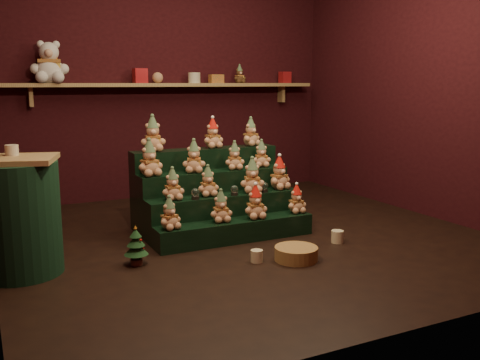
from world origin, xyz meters
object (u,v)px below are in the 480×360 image
white_bear (49,57)px  snow_globe_b (234,190)px  snow_globe_c (264,187)px  mug_left (257,256)px  mini_christmas_tree (136,246)px  mug_right (337,237)px  side_table (18,217)px  brown_bear (240,74)px  snow_globe_a (195,194)px  riser_tier_front (236,231)px  wicker_basket (296,254)px

white_bear → snow_globe_b: bearing=-45.8°
snow_globe_c → mug_left: bearing=-122.6°
mini_christmas_tree → mug_right: (1.66, -0.20, -0.09)m
side_table → white_bear: size_ratio=1.55×
snow_globe_c → mini_christmas_tree: snow_globe_c is taller
mini_christmas_tree → mug_left: size_ratio=3.30×
mini_christmas_tree → snow_globe_b: bearing=21.1°
white_bear → brown_bear: white_bear is taller
snow_globe_a → side_table: (-1.40, -0.19, 0.00)m
mug_left → white_bear: size_ratio=0.17×
snow_globe_a → snow_globe_b: (0.36, 0.00, -0.00)m
side_table → mug_right: side_table is taller
snow_globe_a → brown_bear: brown_bear is taller
snow_globe_c → riser_tier_front: bearing=-156.3°
snow_globe_b → brown_bear: brown_bear is taller
snow_globe_c → snow_globe_a: bearing=-180.0°
mini_christmas_tree → white_bear: 2.59m
snow_globe_b → mug_left: 0.82m
mug_right → wicker_basket: 0.60m
mini_christmas_tree → mug_left: mini_christmas_tree is taller
snow_globe_c → mug_left: size_ratio=0.98×
snow_globe_c → brown_bear: size_ratio=0.42×
snow_globe_a → mug_right: bearing=-29.2°
mini_christmas_tree → side_table: bearing=166.5°
side_table → brown_bear: 3.47m
mini_christmas_tree → wicker_basket: mini_christmas_tree is taller
white_bear → mug_right: bearing=-41.7°
riser_tier_front → snow_globe_a: (-0.30, 0.16, 0.32)m
side_table → mug_left: bearing=-1.1°
riser_tier_front → side_table: size_ratio=1.69×
snow_globe_a → mug_right: (1.04, -0.58, -0.36)m
snow_globe_c → white_bear: bearing=131.3°
mug_left → mug_right: size_ratio=0.88×
wicker_basket → white_bear: 3.29m
snow_globe_b → snow_globe_c: same height
riser_tier_front → snow_globe_b: (0.07, 0.16, 0.32)m
side_table → wicker_basket: size_ratio=2.52×
riser_tier_front → white_bear: (-1.18, 1.92, 1.50)m
snow_globe_b → side_table: 1.77m
brown_bear → riser_tier_front: bearing=-117.2°
riser_tier_front → mini_christmas_tree: size_ratio=4.64×
white_bear → wicker_basket: bearing=-53.0°
white_bear → riser_tier_front: bearing=-49.5°
snow_globe_b → mini_christmas_tree: bearing=-158.9°
snow_globe_a → brown_bear: 2.40m
mug_left → mug_right: bearing=9.1°
white_bear → mini_christmas_tree: bearing=-74.2°
riser_tier_front → white_bear: size_ratio=2.63×
snow_globe_b → snow_globe_a: bearing=180.0°
mug_right → brown_bear: bearing=84.2°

